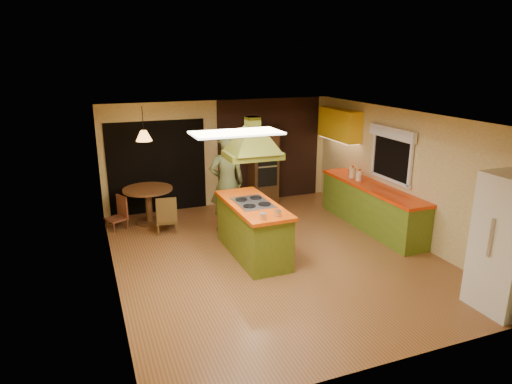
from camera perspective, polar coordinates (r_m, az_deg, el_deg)
name	(u,v)px	position (r m, az deg, el deg)	size (l,w,h in m)	color
ground	(274,256)	(8.34, 2.29, -7.96)	(6.50, 6.50, 0.00)	#955D30
room_walls	(275,190)	(7.90, 2.40, 0.31)	(5.50, 6.50, 6.50)	beige
ceiling_plane	(276,117)	(7.64, 2.51, 9.34)	(6.50, 6.50, 0.00)	silver
brick_panel	(269,150)	(11.27, 1.69, 5.28)	(2.64, 0.03, 2.50)	#381E14
nook_opening	(157,167)	(10.57, -12.22, 3.04)	(2.20, 0.03, 2.10)	black
right_counter	(371,206)	(9.81, 14.17, -1.74)	(0.62, 3.05, 0.92)	olive
upper_cabinets	(339,124)	(10.84, 10.39, 8.32)	(0.34, 1.40, 0.70)	yellow
window_right	(392,145)	(9.48, 16.64, 5.62)	(0.12, 1.35, 1.06)	black
fluor_panel	(236,133)	(6.14, -2.46, 7.39)	(1.20, 0.60, 0.03)	white
kitchen_island	(253,229)	(8.19, -0.40, -4.63)	(0.82, 1.99, 1.00)	olive
range_hood	(253,131)	(7.73, -0.43, 7.59)	(0.94, 0.68, 0.78)	#5E6318
man	(227,183)	(9.22, -3.65, 1.09)	(0.73, 0.48, 2.01)	#4A542C
refrigerator	(512,244)	(7.25, 29.39, -5.63)	(0.81, 0.77, 1.97)	white
wall_oven	(263,166)	(10.97, 0.88, 3.27)	(0.62, 0.61, 1.86)	#4B2F18
dining_table	(148,199)	(10.00, -13.31, -0.80)	(1.04, 1.04, 0.78)	brown
chair_left	(116,213)	(9.91, -17.15, -2.53)	(0.37, 0.37, 0.68)	brown
chair_near	(166,214)	(9.47, -11.18, -2.66)	(0.43, 0.43, 0.78)	brown
pendant_lamp	(144,136)	(9.69, -13.84, 6.84)	(0.33, 0.33, 0.21)	#FF9E3F
canister_large	(353,172)	(10.16, 11.97, 2.40)	(0.15, 0.15, 0.23)	#EEE6BF
canister_medium	(359,176)	(9.95, 12.78, 2.01)	(0.15, 0.15, 0.21)	#FFF3CD
canister_small	(360,177)	(9.94, 12.85, 1.79)	(0.11, 0.11, 0.14)	beige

